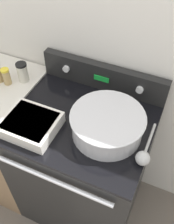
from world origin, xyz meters
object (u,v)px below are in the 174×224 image
Objects in this scene: mixing_bowl at (107,123)px; spice_jar_yellow_cap at (6,76)px; spice_jar_black_cap at (23,72)px; casserole_dish at (30,124)px; ladle at (144,156)px.

spice_jar_yellow_cap is (-0.67, 0.10, -0.01)m from mixing_bowl.
mixing_bowl is 2.99× the size of spice_jar_black_cap.
ladle is (0.57, 0.05, -0.01)m from casserole_dish.
ladle is 2.26× the size of spice_jar_black_cap.
spice_jar_yellow_cap is at bearing -140.14° from spice_jar_black_cap.
spice_jar_black_cap reaches higher than casserole_dish.
casserole_dish and ladle have the same top height.
spice_jar_yellow_cap is (-0.89, 0.18, 0.03)m from ladle.
casserole_dish is 0.39m from spice_jar_yellow_cap.
spice_jar_black_cap is at bearing 128.61° from casserole_dish.
spice_jar_yellow_cap reaches higher than casserole_dish.
spice_jar_black_cap is at bearing 164.80° from mixing_bowl.
ladle is 0.91m from spice_jar_yellow_cap.
mixing_bowl is 1.37× the size of casserole_dish.
ladle is at bearing -16.84° from spice_jar_black_cap.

